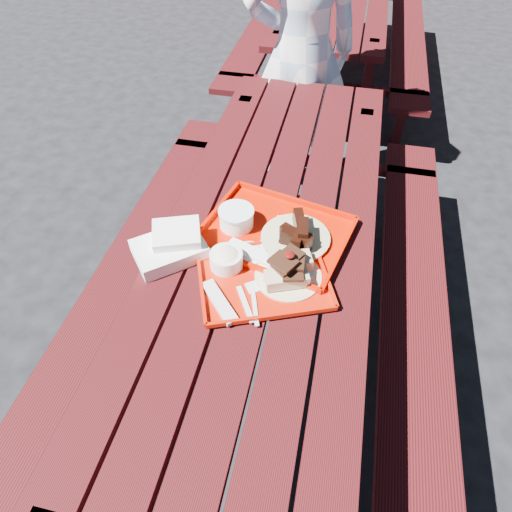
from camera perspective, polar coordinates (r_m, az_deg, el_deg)
name	(u,v)px	position (r m, az deg, el deg)	size (l,w,h in m)	color
ground	(263,354)	(2.17, 0.87, -12.20)	(60.00, 60.00, 0.00)	black
picnic_table_near	(265,275)	(1.72, 1.08, -2.43)	(1.41, 2.40, 0.75)	#3E0B0D
picnic_table_far	(337,14)	(4.12, 10.04, 27.60)	(1.41, 2.40, 0.75)	#3E0B0D
near_tray	(262,271)	(1.44, 0.78, -1.88)	(0.48, 0.44, 0.13)	#BB1906
far_tray	(272,231)	(1.57, 2.05, 3.10)	(0.56, 0.48, 0.08)	#BE1300
white_cloth	(171,245)	(1.53, -10.52, 1.31)	(0.28, 0.27, 0.09)	white
person	(301,55)	(2.65, 5.68, 23.75)	(0.61, 0.40, 1.67)	#A6C5E5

